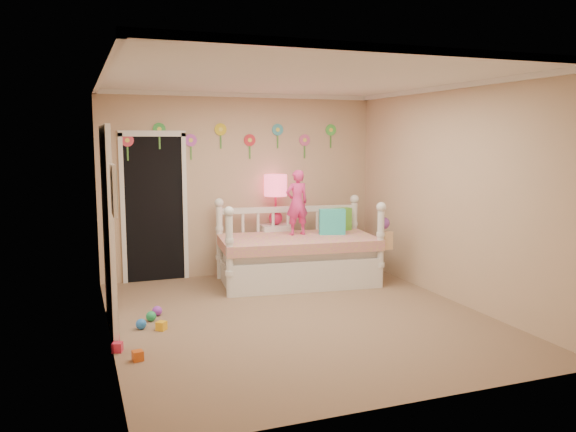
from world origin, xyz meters
name	(u,v)px	position (x,y,z in m)	size (l,w,h in m)	color
floor	(298,317)	(0.00, 0.00, 0.00)	(4.00, 4.50, 0.01)	#7F684C
ceiling	(299,78)	(0.00, 0.00, 2.60)	(4.00, 4.50, 0.01)	white
back_wall	(242,185)	(0.00, 2.25, 1.30)	(4.00, 0.01, 2.60)	tan
left_wall	(105,208)	(-2.00, 0.00, 1.30)	(0.01, 4.50, 2.60)	tan
right_wall	(454,194)	(2.00, 0.00, 1.30)	(0.01, 4.50, 2.60)	tan
crown_molding	(299,80)	(0.00, 0.00, 2.57)	(4.00, 4.50, 0.06)	white
daybed	(297,241)	(0.55, 1.43, 0.58)	(2.12, 1.14, 1.15)	white
pillow_turquoise	(332,222)	(1.07, 1.44, 0.82)	(0.35, 0.12, 0.35)	#28AFCA
pillow_lime	(340,219)	(1.31, 1.71, 0.80)	(0.34, 0.13, 0.32)	#5FB838
child	(297,203)	(0.59, 1.57, 1.09)	(0.33, 0.22, 0.90)	#F0368B
nightstand	(276,249)	(0.45, 2.07, 0.36)	(0.43, 0.33, 0.72)	white
table_lamp	(276,192)	(0.45, 2.07, 1.20)	(0.33, 0.33, 0.73)	#CF1B4C
closet_doorway	(154,207)	(-1.25, 2.23, 1.03)	(0.90, 0.04, 2.07)	black
flower_decals	(235,140)	(-0.09, 2.24, 1.94)	(3.40, 0.02, 0.50)	#B2668C
mirror_closet	(109,229)	(-1.96, 0.30, 1.05)	(0.07, 1.30, 2.10)	white
wall_picture	(114,190)	(-1.97, -0.90, 1.55)	(0.05, 0.34, 0.42)	white
hanging_bag	(384,235)	(1.56, 0.86, 0.70)	(0.20, 0.16, 0.36)	beige
toy_scatter	(139,331)	(-1.73, -0.04, 0.06)	(0.80, 1.30, 0.11)	#996666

